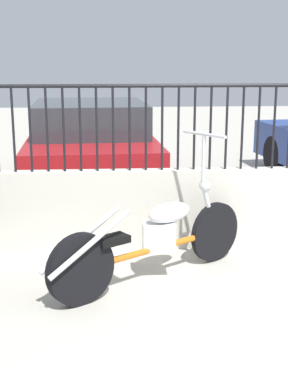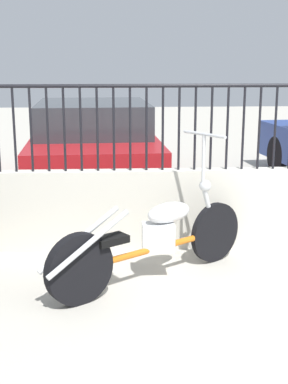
# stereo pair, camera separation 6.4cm
# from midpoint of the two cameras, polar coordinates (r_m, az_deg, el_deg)

# --- Properties ---
(low_wall) EXTENTS (9.33, 0.18, 0.82)m
(low_wall) POSITION_cam_midpoint_polar(r_m,az_deg,el_deg) (5.71, 14.43, -1.58)
(low_wall) COLOR beige
(low_wall) RESTS_ON ground_plane
(fence_railing) EXTENTS (9.33, 0.04, 0.85)m
(fence_railing) POSITION_cam_midpoint_polar(r_m,az_deg,el_deg) (5.54, 15.02, 7.98)
(fence_railing) COLOR black
(fence_railing) RESTS_ON low_wall
(motorcycle_orange) EXTENTS (1.81, 1.30, 1.26)m
(motorcycle_orange) POSITION_cam_midpoint_polar(r_m,az_deg,el_deg) (4.60, 0.65, -5.17)
(motorcycle_orange) COLOR black
(motorcycle_orange) RESTS_ON ground_plane
(car_red) EXTENTS (1.99, 4.26, 1.29)m
(car_red) POSITION_cam_midpoint_polar(r_m,az_deg,el_deg) (8.24, -5.20, 5.23)
(car_red) COLOR black
(car_red) RESTS_ON ground_plane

